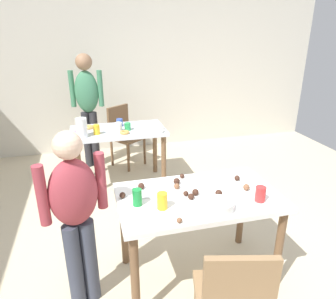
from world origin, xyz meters
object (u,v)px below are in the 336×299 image
Objects in this scene: chair_far_table at (124,132)px; person_adult_far at (87,101)px; dining_table_near at (198,207)px; dining_table_far at (119,138)px; pitcher_far at (82,128)px; person_girl_near at (76,210)px; mixing_bowl at (220,205)px; soda_can at (137,197)px; chair_near_table at (233,299)px.

person_adult_far reaches higher than chair_far_table.
dining_table_far is (-0.41, 1.77, -0.01)m from dining_table_near.
dining_table_near is 2.60m from person_adult_far.
pitcher_far is (-0.83, 1.58, 0.22)m from dining_table_near.
person_adult_far is (0.14, 2.50, 0.19)m from person_girl_near.
chair_far_table reaches higher than mixing_bowl.
mixing_bowl is (0.95, -0.19, -0.00)m from person_girl_near.
person_girl_near is 5.99× the size of pitcher_far.
soda_can is at bearing -91.81° from dining_table_far.
chair_near_table is at bearing -81.91° from dining_table_far.
dining_table_near is at bearing -77.04° from dining_table_far.
person_adult_far is (-0.47, 0.04, 0.47)m from chair_far_table.
person_girl_near is (-0.61, -2.46, 0.29)m from chair_far_table.
person_adult_far is at bearing 106.65° from dining_table_near.
person_girl_near is 2.51m from person_adult_far.
chair_far_table is (0.14, 0.66, -0.14)m from dining_table_far.
pitcher_far is (-0.42, -0.19, 0.23)m from dining_table_far.
dining_table_far is 2.05m from mixing_bowl.
dining_table_near is at bearing -73.35° from person_adult_far.
dining_table_near is 0.49m from soda_can.
chair_near_table is 2.46m from pitcher_far.
person_adult_far is 0.90m from pitcher_far.
person_girl_near is 0.42m from soda_can.
chair_far_table is 7.13× the size of soda_can.
dining_table_near is at bearing 107.26° from mixing_bowl.
person_girl_near is at bearing -103.97° from chair_far_table.
chair_near_table is at bearing -94.07° from dining_table_near.
mixing_bowl is 1.56× the size of soda_can.
person_girl_near is (-0.83, 0.69, 0.29)m from chair_near_table.
person_girl_near is (-0.88, -0.03, 0.14)m from dining_table_near.
soda_can is at bearing 159.36° from mixing_bowl.
person_adult_far reaches higher than person_girl_near.
pitcher_far is (-0.37, 1.60, 0.05)m from soda_can.
chair_near_table is at bearing -71.37° from pitcher_far.
mixing_bowl is at bearing -63.50° from pitcher_far.
pitcher_far reaches higher than mixing_bowl.
person_adult_far is at bearing 115.32° from dining_table_far.
pitcher_far reaches higher than chair_far_table.
chair_far_table is at bearing 85.44° from soda_can.
mixing_bowl is at bearing -73.30° from person_adult_far.
person_girl_near is at bearing 140.01° from chair_near_table.
dining_table_near is at bearing 2.22° from person_girl_near.
person_adult_far is at bearing 84.07° from pitcher_far.
chair_far_table is at bearing -5.25° from person_adult_far.
person_girl_near is at bearing -177.78° from dining_table_near.
chair_near_table is (0.35, -2.50, -0.14)m from dining_table_far.
person_adult_far reaches higher than dining_table_near.
dining_table_far is 9.41× the size of soda_can.
soda_can reaches higher than dining_table_near.
dining_table_near is 0.74m from chair_near_table.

